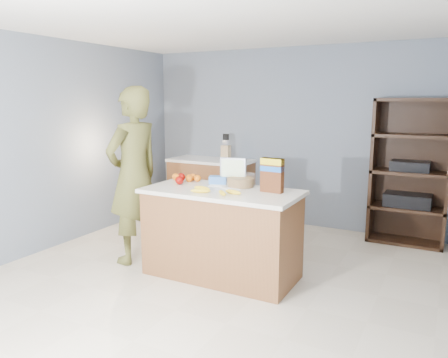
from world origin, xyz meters
The scene contains 15 objects.
floor centered at (0.00, 0.00, 0.00)m, with size 4.50×5.00×0.02m, color beige.
walls centered at (0.00, 0.00, 1.65)m, with size 4.52×5.02×2.51m.
counter_peninsula centered at (0.00, 0.30, 0.42)m, with size 1.56×0.76×0.90m.
back_cabinet centered at (-1.20, 2.20, 0.45)m, with size 1.24×0.62×0.90m.
shelving_unit centered at (1.55, 2.35, 0.86)m, with size 0.90×0.40×1.80m.
person centered at (-1.06, 0.24, 0.96)m, with size 0.70×0.46×1.92m, color #504F23.
knife_block centered at (-0.94, 2.19, 1.02)m, with size 0.12×0.10×0.31m.
envelopes centered at (-0.03, 0.42, 0.90)m, with size 0.41×0.25×0.00m.
bananas centered at (0.01, 0.13, 0.92)m, with size 0.56×0.22×0.04m.
apples centered at (-0.56, 0.41, 0.95)m, with size 0.18×0.26×0.09m.
oranges centered at (-0.55, 0.52, 0.94)m, with size 0.34×0.20×0.08m.
blue_carton centered at (-0.19, 0.56, 0.94)m, with size 0.18×0.12×0.08m, color blue.
salad_bowl centered at (0.09, 0.54, 0.96)m, with size 0.30×0.30×0.13m.
tv centered at (-0.03, 0.60, 1.06)m, with size 0.28×0.12×0.28m.
cereal_box centered at (0.48, 0.42, 1.09)m, with size 0.23×0.10×0.33m.
Camera 1 is at (2.00, -3.44, 1.78)m, focal length 35.00 mm.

